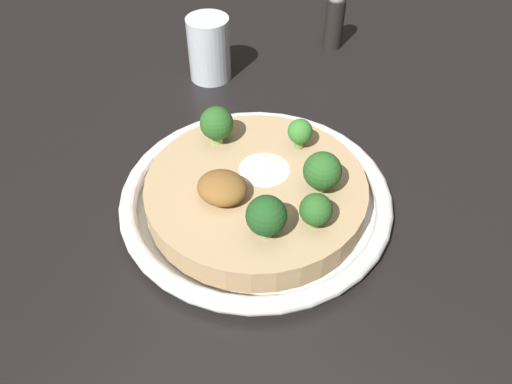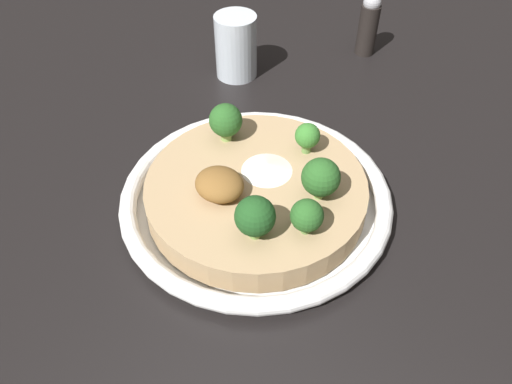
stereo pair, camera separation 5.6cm
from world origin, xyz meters
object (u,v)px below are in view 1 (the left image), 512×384
object	(u,v)px
broccoli_back_left	(316,210)
broccoli_front_right	(217,124)
broccoli_back	(266,216)
pepper_shaker	(335,18)
risotto_bowl	(256,195)
broccoli_front	(300,132)
broccoli_front_left	(322,171)
drinking_glass	(209,49)

from	to	relation	value
broccoli_back_left	broccoli_front_right	world-z (taller)	broccoli_front_right
broccoli_back	pepper_shaker	distance (m)	0.46
risotto_bowl	broccoli_front	xyz separation A→B (m)	(-0.02, -0.08, 0.04)
broccoli_back	broccoli_front_right	size ratio (longest dim) A/B	1.03
broccoli_front_left	broccoli_front	world-z (taller)	broccoli_front_left
broccoli_back_left	risotto_bowl	bearing A→B (deg)	-22.19
broccoli_front_left	pepper_shaker	size ratio (longest dim) A/B	0.50
broccoli_back_left	drinking_glass	world-z (taller)	drinking_glass
broccoli_back	pepper_shaker	world-z (taller)	pepper_shaker
broccoli_front_right	pepper_shaker	xyz separation A→B (m)	(-0.03, -0.34, -0.02)
broccoli_front_left	broccoli_front_right	world-z (taller)	broccoli_front_left
broccoli_front	pepper_shaker	distance (m)	0.32
broccoli_back	broccoli_front_right	world-z (taller)	broccoli_back
broccoli_front_right	pepper_shaker	bearing A→B (deg)	-95.23
pepper_shaker	broccoli_front	bearing A→B (deg)	100.98
risotto_bowl	drinking_glass	bearing A→B (deg)	-51.04
broccoli_back_left	broccoli_front_right	bearing A→B (deg)	-26.95
broccoli_front_left	broccoli_back	world-z (taller)	same
broccoli_back_left	drinking_glass	distance (m)	0.36
broccoli_front_left	broccoli_back_left	world-z (taller)	broccoli_front_left
broccoli_back_left	broccoli_front	bearing A→B (deg)	-61.50
broccoli_front_left	broccoli_back	bearing A→B (deg)	71.27
broccoli_front_left	broccoli_front	xyz separation A→B (m)	(0.05, -0.06, -0.01)
broccoli_front_left	broccoli_back	xyz separation A→B (m)	(0.03, 0.08, -0.00)
broccoli_front_right	drinking_glass	xyz separation A→B (m)	(0.11, -0.18, -0.02)
drinking_glass	broccoli_front_right	bearing A→B (deg)	121.34
broccoli_front	broccoli_back_left	xyz separation A→B (m)	(-0.06, 0.11, 0.00)
broccoli_front	broccoli_front_right	world-z (taller)	broccoli_front_right
risotto_bowl	pepper_shaker	xyz separation A→B (m)	(0.04, -0.39, 0.03)
broccoli_front_left	broccoli_front_right	bearing A→B (deg)	-10.89
broccoli_front_left	broccoli_back_left	distance (m)	0.05
broccoli_back	drinking_glass	world-z (taller)	drinking_glass
broccoli_front	pepper_shaker	size ratio (longest dim) A/B	0.38
broccoli_back	broccoli_back_left	world-z (taller)	broccoli_back
broccoli_front_right	risotto_bowl	bearing A→B (deg)	148.13
pepper_shaker	drinking_glass	bearing A→B (deg)	50.33
risotto_bowl	broccoli_front	bearing A→B (deg)	-105.65
broccoli_back_left	pepper_shaker	distance (m)	0.43
broccoli_back	pepper_shaker	xyz separation A→B (m)	(0.08, -0.45, -0.02)
risotto_bowl	drinking_glass	world-z (taller)	drinking_glass
risotto_bowl	pepper_shaker	bearing A→B (deg)	-84.20
broccoli_front	pepper_shaker	world-z (taller)	pepper_shaker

